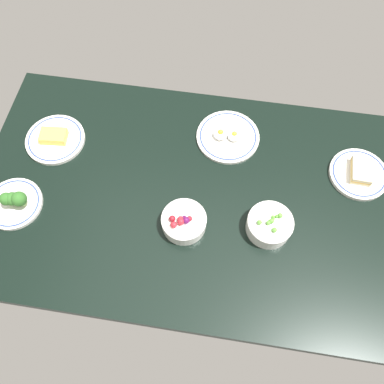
{
  "coord_description": "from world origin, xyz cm",
  "views": [
    {
      "loc": [
        8.56,
        -55.35,
        118.09
      ],
      "look_at": [
        0.0,
        0.0,
        6.0
      ],
      "focal_mm": 36.98,
      "sensor_mm": 36.0,
      "label": 1
    }
  ],
  "objects": [
    {
      "name": "plate_eggs",
      "position": [
        8.81,
        23.61,
        4.98
      ],
      "size": [
        21.7,
        21.7,
        4.59
      ],
      "color": "white",
      "rests_on": "dining_table"
    },
    {
      "name": "plate_broccoli",
      "position": [
        -54.63,
        -12.13,
        6.17
      ],
      "size": [
        17.96,
        17.96,
        7.67
      ],
      "color": "white",
      "rests_on": "dining_table"
    },
    {
      "name": "plate_cheese",
      "position": [
        -49.66,
        13.41,
        5.14
      ],
      "size": [
        20.17,
        20.17,
        4.17
      ],
      "color": "white",
      "rests_on": "dining_table"
    },
    {
      "name": "plate_sandwich",
      "position": [
        53.01,
        15.48,
        5.33
      ],
      "size": [
        19.17,
        19.17,
        4.6
      ],
      "color": "white",
      "rests_on": "dining_table"
    },
    {
      "name": "dining_table",
      "position": [
        0.0,
        0.0,
        2.0
      ],
      "size": [
        140.26,
        83.15,
        4.0
      ],
      "primitive_type": "cube",
      "color": "black",
      "rests_on": "ground"
    },
    {
      "name": "bowl_berries",
      "position": [
        -0.86,
        -10.74,
        6.88
      ],
      "size": [
        13.85,
        13.85,
        6.95
      ],
      "color": "white",
      "rests_on": "dining_table"
    },
    {
      "name": "bowl_peas",
      "position": [
        24.88,
        -7.9,
        7.13
      ],
      "size": [
        13.98,
        13.98,
        6.98
      ],
      "color": "white",
      "rests_on": "dining_table"
    }
  ]
}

